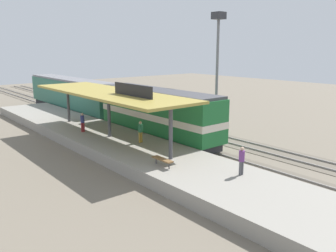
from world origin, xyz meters
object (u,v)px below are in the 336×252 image
at_px(person_waiting, 242,159).
at_px(person_boarding, 140,131).
at_px(platform_bench, 162,160).
at_px(locomotive, 157,114).
at_px(person_walking, 83,121).
at_px(light_mast, 218,46).
at_px(passenger_carriage_single, 71,95).

bearing_deg(person_waiting, person_boarding, 91.96).
distance_m(platform_bench, locomotive, 10.22).
xyz_separation_m(platform_bench, person_walking, (0.41, 11.82, 0.51)).
distance_m(light_mast, person_waiting, 17.90).
distance_m(passenger_carriage_single, person_boarding, 20.95).
bearing_deg(light_mast, passenger_carriage_single, 113.41).
bearing_deg(passenger_carriage_single, platform_bench, -102.90).
bearing_deg(platform_bench, locomotive, 53.83).
relative_size(passenger_carriage_single, person_waiting, 11.70).
distance_m(locomotive, passenger_carriage_single, 18.00).
xyz_separation_m(locomotive, person_waiting, (-3.39, -12.36, -0.56)).
bearing_deg(passenger_carriage_single, person_boarding, -100.23).
relative_size(platform_bench, person_boarding, 0.99).
bearing_deg(person_walking, person_waiting, -82.15).
bearing_deg(passenger_carriage_single, light_mast, -66.59).
height_order(person_waiting, person_boarding, same).
bearing_deg(passenger_carriage_single, person_walking, -111.23).
bearing_deg(person_waiting, passenger_carriage_single, 83.63).
xyz_separation_m(platform_bench, passenger_carriage_single, (6.00, 26.21, 0.97)).
bearing_deg(light_mast, locomotive, 179.86).
height_order(platform_bench, passenger_carriage_single, passenger_carriage_single).
bearing_deg(light_mast, person_walking, 164.82).
xyz_separation_m(platform_bench, light_mast, (13.80, 8.19, 7.05)).
height_order(person_waiting, person_walking, same).
distance_m(platform_bench, person_boarding, 6.06).
xyz_separation_m(light_mast, person_walking, (-13.39, 3.63, -6.54)).
bearing_deg(person_boarding, passenger_carriage_single, 79.77).
bearing_deg(person_walking, locomotive, -32.88).
bearing_deg(platform_bench, light_mast, 30.68).
bearing_deg(locomotive, passenger_carriage_single, 90.00).
relative_size(light_mast, person_waiting, 6.84).
height_order(person_walking, person_boarding, same).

